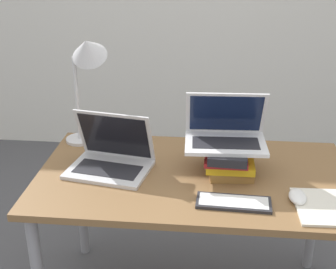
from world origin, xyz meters
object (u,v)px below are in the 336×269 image
at_px(mouse, 298,197).
at_px(notepad, 327,207).
at_px(wireless_keyboard, 234,202).
at_px(laptop_left, 111,158).
at_px(book_stack, 229,159).
at_px(laptop_on_books, 226,133).
at_px(desk_lamp, 86,61).

relative_size(mouse, notepad, 0.43).
bearing_deg(wireless_keyboard, laptop_left, 155.48).
bearing_deg(mouse, book_stack, 141.63).
bearing_deg(notepad, mouse, 157.20).
xyz_separation_m(wireless_keyboard, notepad, (0.35, 0.00, -0.00)).
xyz_separation_m(laptop_on_books, wireless_keyboard, (0.04, -0.28, -0.16)).
bearing_deg(laptop_on_books, laptop_left, -175.28).
bearing_deg(desk_lamp, book_stack, -18.69).
height_order(notepad, desk_lamp, desk_lamp).
relative_size(laptop_on_books, notepad, 1.32).
bearing_deg(desk_lamp, notepad, -24.86).
xyz_separation_m(laptop_left, book_stack, (0.51, 0.02, 0.01)).
height_order(book_stack, laptop_on_books, laptop_on_books).
bearing_deg(notepad, book_stack, 145.51).
xyz_separation_m(book_stack, laptop_on_books, (-0.02, 0.02, 0.11)).
relative_size(wireless_keyboard, desk_lamp, 0.52).
xyz_separation_m(laptop_left, notepad, (0.87, -0.23, -0.05)).
bearing_deg(desk_lamp, wireless_keyboard, -35.44).
xyz_separation_m(book_stack, desk_lamp, (-0.65, 0.22, 0.35)).
relative_size(laptop_left, notepad, 1.45).
distance_m(notepad, desk_lamp, 1.19).
bearing_deg(mouse, laptop_on_books, 140.52).
xyz_separation_m(mouse, notepad, (0.10, -0.04, -0.01)).
distance_m(laptop_left, desk_lamp, 0.46).
relative_size(mouse, desk_lamp, 0.20).
xyz_separation_m(mouse, desk_lamp, (-0.92, 0.43, 0.40)).
height_order(laptop_left, notepad, laptop_left).
bearing_deg(laptop_left, wireless_keyboard, -24.52).
bearing_deg(book_stack, mouse, -38.37).
xyz_separation_m(laptop_on_books, desk_lamp, (-0.63, 0.20, 0.24)).
height_order(book_stack, wireless_keyboard, book_stack).
relative_size(book_stack, mouse, 2.42).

